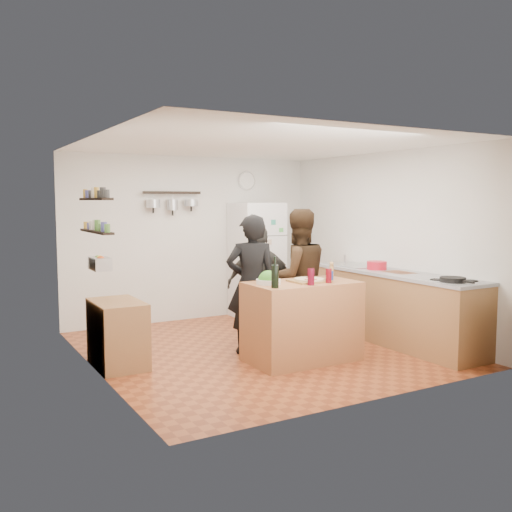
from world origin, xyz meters
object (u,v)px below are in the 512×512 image
wine_bottle (275,276)px  skillet (453,280)px  person_left (252,284)px  person_back (261,285)px  salad_bowl (268,282)px  salt_canister (330,276)px  wall_clock (247,181)px  red_bowl (377,265)px  counter_run (395,308)px  prep_island (302,321)px  pepper_mill (332,272)px  fridge (257,260)px  person_center (298,278)px  side_table (118,334)px

wine_bottle → skillet: (1.93, -0.67, -0.09)m
person_left → person_back: size_ratio=1.11×
salad_bowl → person_back: (0.45, 0.94, -0.19)m
salt_canister → wall_clock: (0.48, 2.88, 1.18)m
person_left → red_bowl: bearing=-162.1°
skillet → counter_run: bearing=84.4°
prep_island → salt_canister: 0.61m
pepper_mill → salt_canister: (-0.15, -0.17, -0.02)m
salad_bowl → salt_canister: bearing=-13.3°
skillet → pepper_mill: bearing=136.2°
fridge → person_center: bearing=-104.1°
salt_canister → prep_island: bearing=158.2°
counter_run → salad_bowl: bearing=-177.7°
counter_run → wall_clock: 3.22m
pepper_mill → person_left: bearing=146.2°
person_left → counter_run: person_left is taller
salad_bowl → side_table: 1.77m
skillet → wine_bottle: bearing=160.8°
person_center → counter_run: person_center is taller
prep_island → person_center: person_center is taller
counter_run → red_bowl: 0.61m
person_center → pepper_mill: bearing=114.5°
salt_canister → person_left: size_ratio=0.07×
salad_bowl → pepper_mill: bearing=0.0°
person_center → salt_canister: bearing=98.7°
person_back → pepper_mill: bearing=150.9°
person_left → person_back: person_left is taller
person_center → counter_run: (1.22, -0.44, -0.42)m
pepper_mill → counter_run: 1.21m
salad_bowl → person_back: 1.05m
salad_bowl → person_back: size_ratio=0.18×
wine_bottle → salt_canister: 0.81m
person_left → wall_clock: bearing=-94.6°
person_center → red_bowl: 1.18m
salad_bowl → pepper_mill: size_ratio=1.71×
person_back → fridge: size_ratio=0.83×
person_back → red_bowl: (1.46, -0.56, 0.22)m
salt_canister → side_table: 2.47m
pepper_mill → salt_canister: 0.23m
skillet → wall_clock: bearing=100.1°
prep_island → side_table: bearing=156.8°
skillet → fridge: fridge is taller
wine_bottle → counter_run: (2.03, 0.35, -0.58)m
skillet → prep_island: bearing=148.1°
salt_canister → side_table: salt_canister is taller
fridge → pepper_mill: bearing=-98.0°
salad_bowl → counter_run: bearing=2.3°
wine_bottle → person_back: (0.53, 1.21, -0.28)m
salad_bowl → person_back: bearing=64.5°
wine_bottle → salt_canister: bearing=7.1°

